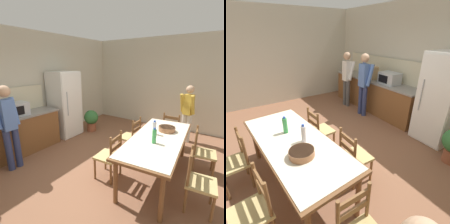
{
  "view_description": "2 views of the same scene",
  "coord_description": "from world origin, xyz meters",
  "views": [
    {
      "loc": [
        -2.45,
        -1.75,
        2.07
      ],
      "look_at": [
        0.14,
        0.03,
        1.2
      ],
      "focal_mm": 28.0,
      "sensor_mm": 36.0,
      "label": 1
    },
    {
      "loc": [
        2.54,
        -1.37,
        2.2
      ],
      "look_at": [
        0.22,
        0.11,
        0.92
      ],
      "focal_mm": 28.0,
      "sensor_mm": 36.0,
      "label": 2
    }
  ],
  "objects": [
    {
      "name": "chair_side_far_right",
      "position": [
        0.86,
        -0.0,
        0.44
      ],
      "size": [
        0.42,
        0.4,
        0.91
      ],
      "rotation": [
        0.0,
        0.0,
        3.14
      ],
      "color": "brown",
      "rests_on": "ground"
    },
    {
      "name": "potted_plant",
      "position": [
        1.5,
        1.76,
        0.39
      ],
      "size": [
        0.44,
        0.44,
        0.67
      ],
      "color": "brown",
      "rests_on": "ground"
    },
    {
      "name": "serving_bowl",
      "position": [
        0.83,
        -0.81,
        0.83
      ],
      "size": [
        0.32,
        0.32,
        0.09
      ],
      "color": "#9E6642",
      "rests_on": "dining_table"
    },
    {
      "name": "ground_plane",
      "position": [
        0.0,
        0.0,
        0.0
      ],
      "size": [
        8.32,
        8.32,
        0.0
      ],
      "primitive_type": "plane",
      "color": "brown"
    },
    {
      "name": "chair_side_near_left",
      "position": [
        0.02,
        -1.56,
        0.44
      ],
      "size": [
        0.46,
        0.45,
        0.91
      ],
      "rotation": [
        0.0,
        0.0,
        0.11
      ],
      "color": "brown",
      "rests_on": "ground"
    },
    {
      "name": "wall_right",
      "position": [
        3.26,
        0.0,
        1.45
      ],
      "size": [
        0.12,
        5.2,
        2.9
      ],
      "primitive_type": "cube",
      "color": "beige",
      "rests_on": "ground"
    },
    {
      "name": "bottle_near_centre",
      "position": [
        0.17,
        -0.81,
        0.91
      ],
      "size": [
        0.07,
        0.07,
        0.27
      ],
      "color": "green",
      "rests_on": "dining_table"
    },
    {
      "name": "refrigerator",
      "position": [
        0.86,
        2.19,
        0.93
      ],
      "size": [
        0.72,
        0.73,
        1.87
      ],
      "color": "white",
      "rests_on": "ground"
    },
    {
      "name": "wall_back",
      "position": [
        0.0,
        2.66,
        1.45
      ],
      "size": [
        6.52,
        0.12,
        2.9
      ],
      "primitive_type": "cube",
      "color": "beige",
      "rests_on": "ground"
    },
    {
      "name": "dining_table",
      "position": [
        0.44,
        -0.78,
        0.71
      ],
      "size": [
        2.26,
        1.08,
        0.78
      ],
      "rotation": [
        0.0,
        0.0,
        0.09
      ],
      "color": "brown",
      "rests_on": "ground"
    },
    {
      "name": "person_by_table",
      "position": [
        2.38,
        -0.87,
        0.86
      ],
      "size": [
        0.33,
        0.43,
        1.54
      ],
      "rotation": [
        0.0,
        0.0,
        2.82
      ],
      "color": "silver",
      "rests_on": "ground"
    },
    {
      "name": "person_at_counter",
      "position": [
        -0.96,
        1.69,
        0.95
      ],
      "size": [
        0.43,
        0.29,
        1.7
      ],
      "rotation": [
        0.0,
        0.0,
        1.57
      ],
      "color": "navy",
      "rests_on": "ground"
    },
    {
      "name": "chair_side_near_right",
      "position": [
        1.0,
        -1.47,
        0.44
      ],
      "size": [
        0.47,
        0.45,
        0.91
      ],
      "rotation": [
        0.0,
        0.0,
        0.13
      ],
      "color": "brown",
      "rests_on": "ground"
    },
    {
      "name": "chair_side_far_left",
      "position": [
        -0.12,
        -0.09,
        0.44
      ],
      "size": [
        0.45,
        0.43,
        0.91
      ],
      "rotation": [
        0.0,
        0.0,
        3.22
      ],
      "color": "brown",
      "rests_on": "ground"
    },
    {
      "name": "chair_head_end",
      "position": [
        1.82,
        -0.65,
        0.44
      ],
      "size": [
        0.41,
        0.43,
        0.91
      ],
      "rotation": [
        0.0,
        0.0,
        1.59
      ],
      "color": "brown",
      "rests_on": "ground"
    },
    {
      "name": "microwave",
      "position": [
        -0.55,
        2.21,
        1.08
      ],
      "size": [
        0.5,
        0.39,
        0.3
      ],
      "color": "#B2B7BC",
      "rests_on": "kitchen_counter"
    },
    {
      "name": "bottle_off_centre",
      "position": [
        0.54,
        -0.66,
        0.91
      ],
      "size": [
        0.07,
        0.07,
        0.27
      ],
      "color": "silver",
      "rests_on": "dining_table"
    }
  ]
}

